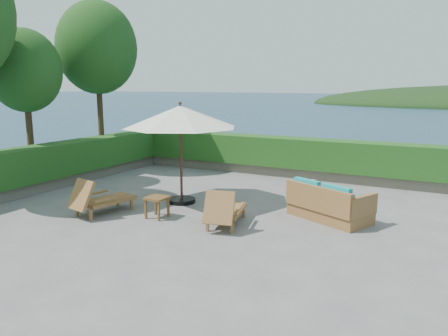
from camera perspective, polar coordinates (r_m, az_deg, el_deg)
The scene contains 14 objects.
ground at distance 10.64m, azimuth -3.46°, elevation -6.39°, with size 12.00×12.00×0.00m, color gray.
foundation at distance 11.20m, azimuth -3.37°, elevation -14.00°, with size 12.00×12.00×3.00m, color #595047.
ocean at distance 11.88m, azimuth -3.29°, elevation -20.35°, with size 600.00×600.00×0.00m, color #17384A.
planter_wall_far at distance 15.52m, azimuth 7.31°, elevation -0.28°, with size 12.00×0.60×0.36m, color #726B5B.
planter_wall_left at distance 14.24m, azimuth -23.13°, elevation -2.08°, with size 0.60×12.00×0.36m, color #726B5B.
hedge_far at distance 15.40m, azimuth 7.37°, elevation 2.16°, with size 12.40×0.90×1.00m, color #1B4614.
hedge_left at distance 14.12m, azimuth -23.33°, elevation 0.57°, with size 0.90×12.40×1.00m, color #1B4614.
tree_mid at distance 14.87m, azimuth -24.59°, elevation 11.42°, with size 2.20×2.20×4.83m.
tree_far at distance 16.44m, azimuth -16.27°, elevation 14.80°, with size 2.80×2.80×6.03m.
patio_umbrella at distance 11.55m, azimuth -5.74°, elevation 6.55°, with size 3.17×3.17×2.72m.
lounge_left at distance 11.18m, azimuth -15.94°, elevation -3.88°, with size 0.97×1.72×0.94m.
lounge_right at distance 9.86m, azimuth 0.11°, elevation -5.48°, with size 0.99×1.69×0.91m.
side_table at distance 10.58m, azimuth -8.77°, elevation -4.22°, with size 0.49×0.49×0.52m.
wicker_loveseat at distance 10.61m, azimuth 13.44°, elevation -4.69°, with size 2.14×1.68×0.94m.
Camera 1 is at (5.30, -8.68, 3.16)m, focal length 35.00 mm.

